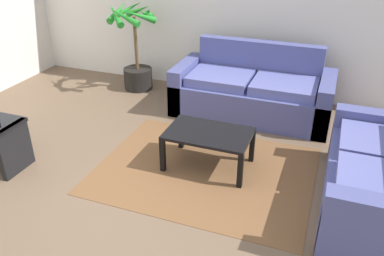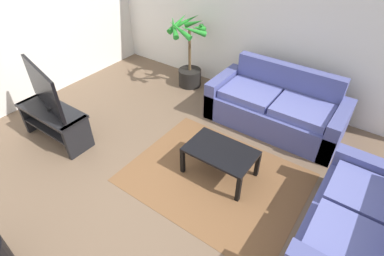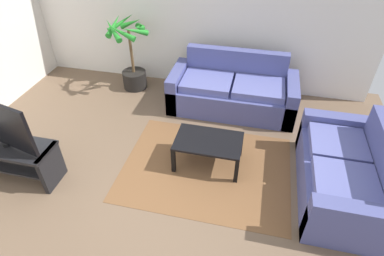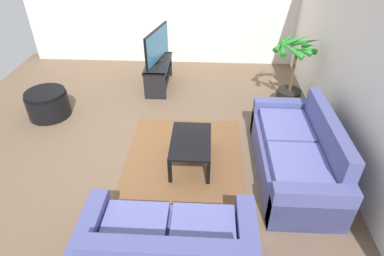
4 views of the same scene
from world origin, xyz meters
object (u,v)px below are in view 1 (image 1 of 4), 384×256
object	(u,v)px
couch_loveseat	(384,181)
coffee_table	(209,137)
couch_main	(252,93)
potted_palm	(135,54)

from	to	relation	value
couch_loveseat	coffee_table	distance (m)	1.67
couch_main	potted_palm	bearing A→B (deg)	172.07
coffee_table	potted_palm	size ratio (longest dim) A/B	0.67
potted_palm	coffee_table	bearing A→B (deg)	-44.38
couch_main	potted_palm	size ratio (longest dim) A/B	1.57
couch_loveseat	coffee_table	world-z (taller)	couch_loveseat
couch_main	coffee_table	distance (m)	1.42
coffee_table	couch_loveseat	bearing A→B (deg)	-4.41
couch_loveseat	potted_palm	world-z (taller)	potted_palm
coffee_table	couch_main	bearing A→B (deg)	84.65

